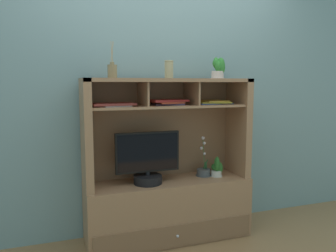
% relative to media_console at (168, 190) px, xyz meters
% --- Properties ---
extents(floor_plane, '(6.00, 6.00, 0.02)m').
position_rel_media_console_xyz_m(floor_plane, '(0.00, -0.01, -0.44)').
color(floor_plane, '#986E47').
rests_on(floor_plane, ground).
extents(back_wall, '(6.00, 0.02, 2.80)m').
position_rel_media_console_xyz_m(back_wall, '(0.00, 0.24, 0.97)').
color(back_wall, '#79999D').
rests_on(back_wall, ground).
extents(media_console, '(1.42, 0.47, 1.39)m').
position_rel_media_console_xyz_m(media_console, '(0.00, 0.00, 0.00)').
color(media_console, '#A07350').
rests_on(media_console, ground).
extents(tv_monitor, '(0.54, 0.24, 0.44)m').
position_rel_media_console_xyz_m(tv_monitor, '(-0.19, -0.05, 0.26)').
color(tv_monitor, black).
rests_on(tv_monitor, media_console).
extents(potted_orchid, '(0.14, 0.14, 0.36)m').
position_rel_media_console_xyz_m(potted_orchid, '(0.35, 0.02, 0.14)').
color(potted_orchid, '#474B4F').
rests_on(potted_orchid, media_console).
extents(potted_fern, '(0.11, 0.11, 0.18)m').
position_rel_media_console_xyz_m(potted_fern, '(0.46, -0.04, 0.15)').
color(potted_fern, beige).
rests_on(potted_fern, media_console).
extents(magazine_stack_left, '(0.32, 0.28, 0.03)m').
position_rel_media_console_xyz_m(magazine_stack_left, '(0.43, 0.02, 0.75)').
color(magazine_stack_left, '#344D88').
rests_on(magazine_stack_left, media_console).
extents(magazine_stack_centre, '(0.36, 0.26, 0.03)m').
position_rel_media_console_xyz_m(magazine_stack_centre, '(-0.46, -0.02, 0.75)').
color(magazine_stack_centre, gray).
rests_on(magazine_stack_centre, media_console).
extents(magazine_stack_right, '(0.34, 0.26, 0.05)m').
position_rel_media_console_xyz_m(magazine_stack_right, '(0.00, 0.00, 0.76)').
color(magazine_stack_right, '#3A304A').
rests_on(magazine_stack_right, media_console).
extents(diffuser_bottle, '(0.08, 0.08, 0.29)m').
position_rel_media_console_xyz_m(diffuser_bottle, '(-0.46, 0.01, 1.02)').
color(diffuser_bottle, olive).
rests_on(diffuser_bottle, media_console).
extents(potted_succulent, '(0.13, 0.12, 0.19)m').
position_rel_media_console_xyz_m(potted_succulent, '(0.47, -0.01, 1.05)').
color(potted_succulent, beige).
rests_on(potted_succulent, media_console).
extents(ceramic_vase, '(0.07, 0.07, 0.15)m').
position_rel_media_console_xyz_m(ceramic_vase, '(0.00, -0.03, 1.03)').
color(ceramic_vase, tan).
rests_on(ceramic_vase, media_console).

